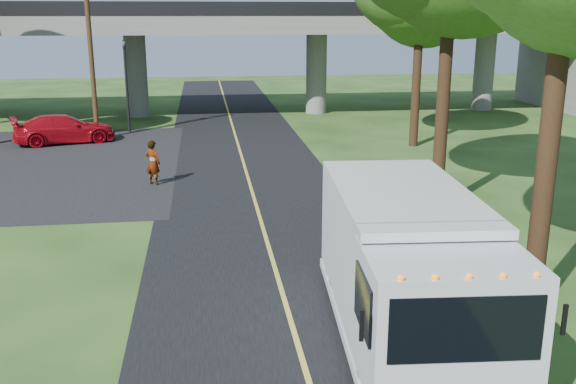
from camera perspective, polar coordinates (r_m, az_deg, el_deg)
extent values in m
plane|color=#243E16|center=(13.40, 1.00, -13.89)|extent=(120.00, 120.00, 0.00)
cube|color=black|center=(22.59, -2.79, -1.41)|extent=(7.00, 90.00, 0.02)
cube|color=gold|center=(22.58, -2.79, -1.36)|extent=(0.12, 90.00, 0.01)
cube|color=slate|center=(43.58, -5.47, 14.69)|extent=(50.00, 9.00, 1.20)
cube|color=black|center=(39.18, -5.23, 15.92)|extent=(50.00, 0.25, 0.80)
cube|color=black|center=(47.97, -5.72, 15.83)|extent=(50.00, 0.25, 0.80)
cylinder|color=slate|center=(43.92, -13.32, 10.04)|extent=(1.40, 1.40, 5.40)
cylinder|color=slate|center=(44.40, 2.53, 10.49)|extent=(1.40, 1.40, 5.40)
cylinder|color=slate|center=(47.98, 17.02, 10.22)|extent=(1.40, 1.40, 5.40)
cylinder|color=black|center=(37.99, -14.15, 9.04)|extent=(0.14, 0.14, 5.20)
imported|color=black|center=(37.83, -14.35, 12.05)|extent=(0.18, 0.22, 1.10)
cylinder|color=#472D19|center=(36.06, -17.10, 11.55)|extent=(0.26, 0.26, 9.00)
cylinder|color=#382314|center=(14.82, 21.99, 2.38)|extent=(0.44, 0.44, 7.00)
cylinder|color=#382314|center=(22.20, 13.62, 8.02)|extent=(0.44, 0.44, 7.70)
cylinder|color=#382314|center=(33.49, 11.35, 9.64)|extent=(0.44, 0.44, 6.65)
cube|color=silver|center=(14.00, 9.67, -4.42)|extent=(3.01, 5.07, 2.50)
cube|color=silver|center=(10.99, 13.73, -11.05)|extent=(2.80, 2.18, 2.28)
cube|color=black|center=(10.00, 15.52, -11.64)|extent=(2.33, 0.25, 1.06)
cube|color=silver|center=(14.20, 9.80, -10.84)|extent=(3.12, 6.62, 0.20)
cylinder|color=black|center=(11.52, 7.35, -16.49)|extent=(0.38, 1.02, 1.00)
cylinder|color=black|center=(12.12, 18.34, -15.46)|extent=(0.38, 1.02, 1.00)
cylinder|color=black|center=(15.62, 4.16, -7.44)|extent=(0.38, 1.02, 1.00)
cylinder|color=black|center=(16.07, 12.26, -7.10)|extent=(0.38, 1.02, 1.00)
imported|color=#AC0A15|center=(35.95, -19.27, 5.32)|extent=(5.57, 3.49, 1.50)
imported|color=gray|center=(26.02, -11.91, 2.57)|extent=(0.79, 0.73, 1.80)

